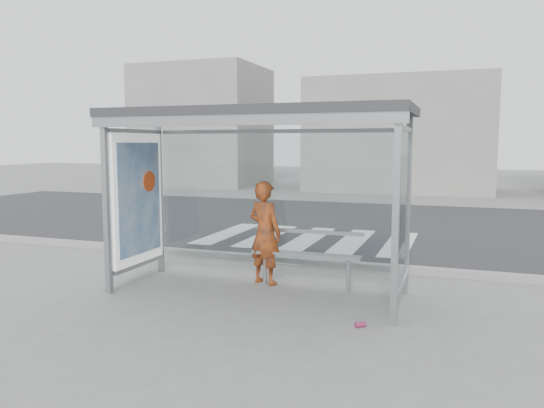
% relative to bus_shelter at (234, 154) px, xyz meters
% --- Properties ---
extents(ground, '(80.00, 80.00, 0.00)m').
position_rel_bus_shelter_xyz_m(ground, '(0.37, -0.06, -1.98)').
color(ground, slate).
rests_on(ground, ground).
extents(road, '(30.00, 10.00, 0.01)m').
position_rel_bus_shelter_xyz_m(road, '(0.37, 6.94, -1.98)').
color(road, '#262628').
rests_on(road, ground).
extents(curb, '(30.00, 0.18, 0.12)m').
position_rel_bus_shelter_xyz_m(curb, '(0.37, 1.89, -1.92)').
color(curb, gray).
rests_on(curb, ground).
extents(crosswalk, '(4.55, 3.00, 0.00)m').
position_rel_bus_shelter_xyz_m(crosswalk, '(-0.13, 4.44, -1.98)').
color(crosswalk, silver).
rests_on(crosswalk, ground).
extents(bus_shelter, '(4.25, 1.65, 2.62)m').
position_rel_bus_shelter_xyz_m(bus_shelter, '(0.00, 0.00, 0.00)').
color(bus_shelter, gray).
rests_on(bus_shelter, ground).
extents(building_left, '(6.00, 5.00, 6.00)m').
position_rel_bus_shelter_xyz_m(building_left, '(-9.63, 17.94, 1.02)').
color(building_left, gray).
rests_on(building_left, ground).
extents(building_center, '(8.00, 5.00, 5.00)m').
position_rel_bus_shelter_xyz_m(building_center, '(0.37, 17.94, 0.52)').
color(building_center, gray).
rests_on(building_center, ground).
extents(person, '(0.67, 0.55, 1.58)m').
position_rel_bus_shelter_xyz_m(person, '(0.29, 0.49, -1.19)').
color(person, orange).
rests_on(person, ground).
extents(bench, '(1.65, 0.27, 0.85)m').
position_rel_bus_shelter_xyz_m(bench, '(0.95, 0.48, -1.47)').
color(bench, gray).
rests_on(bench, ground).
extents(soda_can, '(0.14, 0.12, 0.07)m').
position_rel_bus_shelter_xyz_m(soda_can, '(2.02, -0.97, -1.95)').
color(soda_can, '#C23968').
rests_on(soda_can, ground).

